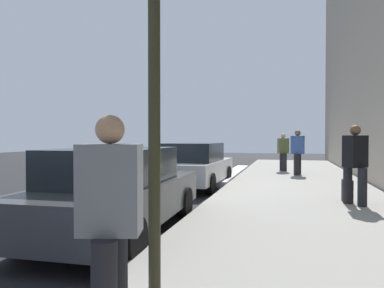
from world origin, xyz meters
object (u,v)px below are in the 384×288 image
(pedestrian_olive_coat, at_px, (283,151))
(pedestrian_grey_coat, at_px, (110,219))
(parked_car_silver, at_px, (195,165))
(pedestrian_blue_coat, at_px, (298,151))
(parked_car_charcoal, at_px, (118,191))
(pedestrian_black_coat, at_px, (355,162))
(rolling_suitcase, at_px, (347,191))
(traffic_light_pole, at_px, (155,21))

(pedestrian_olive_coat, distance_m, pedestrian_grey_coat, 14.53)
(parked_car_silver, height_order, pedestrian_grey_coat, pedestrian_grey_coat)
(pedestrian_grey_coat, distance_m, pedestrian_blue_coat, 12.98)
(parked_car_charcoal, bearing_deg, parked_car_silver, 1.03)
(parked_car_silver, distance_m, pedestrian_black_coat, 5.33)
(pedestrian_blue_coat, relative_size, rolling_suitcase, 2.09)
(parked_car_charcoal, bearing_deg, rolling_suitcase, -51.09)
(pedestrian_olive_coat, xyz_separation_m, traffic_light_pole, (-13.67, 1.13, 1.76))
(pedestrian_blue_coat, bearing_deg, pedestrian_black_coat, -170.73)
(parked_car_charcoal, bearing_deg, pedestrian_black_coat, -54.83)
(parked_car_charcoal, xyz_separation_m, pedestrian_grey_coat, (-3.23, -1.57, 0.31))
(pedestrian_olive_coat, xyz_separation_m, pedestrian_blue_coat, (-1.62, -0.59, 0.07))
(parked_car_silver, xyz_separation_m, pedestrian_black_coat, (-2.82, -4.51, 0.37))
(pedestrian_grey_coat, xyz_separation_m, traffic_light_pole, (0.81, -0.06, 1.77))
(pedestrian_blue_coat, height_order, traffic_light_pole, traffic_light_pole)
(pedestrian_black_coat, height_order, traffic_light_pole, traffic_light_pole)
(parked_car_charcoal, xyz_separation_m, parked_car_silver, (5.92, 0.11, -0.00))
(parked_car_silver, relative_size, pedestrian_black_coat, 2.37)
(pedestrian_olive_coat, distance_m, traffic_light_pole, 13.83)
(traffic_light_pole, bearing_deg, pedestrian_olive_coat, -4.74)
(pedestrian_grey_coat, relative_size, pedestrian_blue_coat, 0.93)
(pedestrian_black_coat, distance_m, pedestrian_blue_coat, 6.60)
(pedestrian_olive_coat, relative_size, rolling_suitcase, 1.95)
(pedestrian_grey_coat, relative_size, rolling_suitcase, 1.93)
(pedestrian_black_coat, bearing_deg, traffic_light_pole, 153.30)
(pedestrian_olive_coat, bearing_deg, parked_car_silver, 151.73)
(pedestrian_black_coat, xyz_separation_m, pedestrian_grey_coat, (-6.34, 2.84, -0.06))
(traffic_light_pole, height_order, rolling_suitcase, traffic_light_pole)
(pedestrian_black_coat, xyz_separation_m, rolling_suitcase, (0.37, 0.10, -0.71))
(pedestrian_black_coat, height_order, pedestrian_blue_coat, pedestrian_blue_coat)
(pedestrian_olive_coat, height_order, pedestrian_grey_coat, pedestrian_olive_coat)
(parked_car_silver, relative_size, traffic_light_pole, 1.10)
(parked_car_silver, xyz_separation_m, traffic_light_pole, (-8.35, -1.73, 2.08))
(pedestrian_black_coat, xyz_separation_m, pedestrian_blue_coat, (6.52, 1.06, 0.01))
(pedestrian_grey_coat, bearing_deg, pedestrian_black_coat, -24.13)
(pedestrian_olive_coat, height_order, pedestrian_blue_coat, pedestrian_blue_coat)
(pedestrian_blue_coat, height_order, rolling_suitcase, pedestrian_blue_coat)
(pedestrian_blue_coat, bearing_deg, parked_car_charcoal, 160.85)
(parked_car_silver, bearing_deg, pedestrian_olive_coat, -28.27)
(pedestrian_olive_coat, distance_m, rolling_suitcase, 7.95)
(pedestrian_olive_coat, relative_size, pedestrian_blue_coat, 0.93)
(pedestrian_black_coat, distance_m, pedestrian_grey_coat, 6.95)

